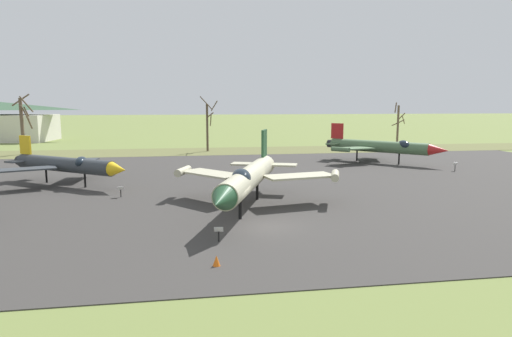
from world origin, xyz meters
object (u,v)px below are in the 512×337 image
object	(u,v)px
traffic_cone	(216,261)
jet_fighter_rear_left	(249,177)
jet_fighter_front_left	(381,146)
info_placard_rear_left	(219,233)
info_placard_front_left	(455,166)
jet_fighter_front_right	(67,164)
info_placard_front_right	(121,191)

from	to	relation	value
traffic_cone	jet_fighter_rear_left	bearing A→B (deg)	74.11
jet_fighter_rear_left	traffic_cone	size ratio (longest dim) A/B	29.21
jet_fighter_front_left	info_placard_rear_left	distance (m)	38.76
info_placard_rear_left	traffic_cone	xyz separation A→B (m)	(-0.41, -3.81, -0.29)
jet_fighter_front_left	info_placard_front_left	distance (m)	9.97
jet_fighter_front_right	info_placard_rear_left	xyz separation A→B (m)	(12.97, -19.98, -1.50)
info_placard_rear_left	jet_fighter_rear_left	bearing A→B (deg)	69.47
jet_fighter_rear_left	info_placard_front_right	bearing A→B (deg)	149.37
info_placard_front_right	traffic_cone	bearing A→B (deg)	-68.62
jet_fighter_front_right	jet_fighter_rear_left	bearing A→B (deg)	-38.23
jet_fighter_front_right	info_placard_rear_left	distance (m)	23.86
info_placard_front_left	info_placard_rear_left	world-z (taller)	info_placard_front_left
info_placard_front_left	jet_fighter_rear_left	world-z (taller)	jet_fighter_rear_left
info_placard_front_right	jet_fighter_rear_left	bearing A→B (deg)	-30.63
info_placard_front_right	jet_fighter_rear_left	distance (m)	11.75
jet_fighter_front_right	jet_fighter_rear_left	distance (m)	20.10
info_placard_front_right	traffic_cone	world-z (taller)	info_placard_front_right
info_placard_rear_left	traffic_cone	world-z (taller)	info_placard_rear_left
jet_fighter_rear_left	traffic_cone	xyz separation A→B (m)	(-3.23, -11.35, -2.14)
jet_fighter_front_left	traffic_cone	world-z (taller)	jet_fighter_front_left
jet_fighter_front_left	info_placard_front_left	size ratio (longest dim) A/B	12.61
jet_fighter_front_left	info_placard_front_right	xyz separation A→B (m)	(-30.92, -17.12, -1.64)
info_placard_front_right	traffic_cone	distance (m)	18.54
jet_fighter_front_right	traffic_cone	world-z (taller)	jet_fighter_front_right
info_placard_front_left	info_placard_rear_left	size ratio (longest dim) A/B	1.19
jet_fighter_rear_left	info_placard_rear_left	world-z (taller)	jet_fighter_rear_left
jet_fighter_front_left	info_placard_rear_left	world-z (taller)	jet_fighter_front_left
info_placard_front_right	info_placard_front_left	bearing A→B (deg)	13.80
jet_fighter_front_left	info_placard_front_right	world-z (taller)	jet_fighter_front_left
jet_fighter_front_left	jet_fighter_rear_left	world-z (taller)	jet_fighter_rear_left
info_placard_front_left	info_placard_front_right	size ratio (longest dim) A/B	1.13
jet_fighter_front_right	info_placard_front_right	world-z (taller)	jet_fighter_front_right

